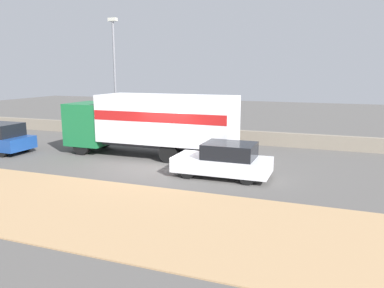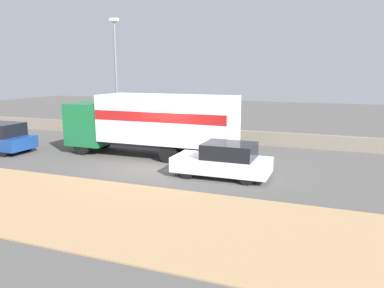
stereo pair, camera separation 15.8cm
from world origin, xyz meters
TOP-DOWN VIEW (x-y plane):
  - ground_plane at (0.00, 0.00)m, footprint 80.00×80.00m
  - dirt_shoulder_foreground at (0.00, -5.72)m, footprint 60.00×5.41m
  - stone_wall_backdrop at (0.00, 6.83)m, footprint 60.00×0.35m
  - street_lamp at (-5.97, 5.91)m, footprint 0.56×0.28m
  - box_truck at (-1.28, 1.83)m, footprint 9.03×2.52m
  - car_hatchback at (3.23, -0.64)m, footprint 4.01×1.79m

SIDE VIEW (x-z plane):
  - ground_plane at x=0.00m, z-range 0.00..0.00m
  - dirt_shoulder_foreground at x=0.00m, z-range 0.00..0.04m
  - stone_wall_backdrop at x=0.00m, z-range 0.00..0.81m
  - car_hatchback at x=3.23m, z-range -0.02..1.43m
  - box_truck at x=-1.28m, z-range 0.27..3.45m
  - street_lamp at x=-5.97m, z-range 0.56..8.19m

